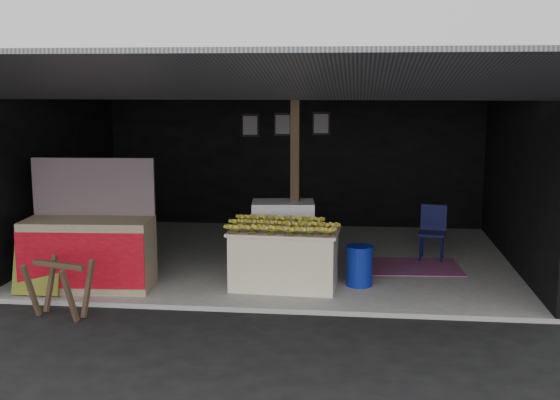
# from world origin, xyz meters

# --- Properties ---
(ground) EXTENTS (80.00, 80.00, 0.00)m
(ground) POSITION_xyz_m (0.00, 0.00, 0.00)
(ground) COLOR black
(ground) RESTS_ON ground
(concrete_slab) EXTENTS (7.00, 5.00, 0.06)m
(concrete_slab) POSITION_xyz_m (0.00, 2.50, 0.03)
(concrete_slab) COLOR gray
(concrete_slab) RESTS_ON ground
(shophouse) EXTENTS (7.40, 7.29, 3.02)m
(shophouse) POSITION_xyz_m (0.00, 2.82, 2.10)
(shophouse) COLOR black
(shophouse) RESTS_ON ground
(banana_table) EXTENTS (1.43, 0.93, 0.76)m
(banana_table) POSITION_xyz_m (0.26, 0.92, 0.44)
(banana_table) COLOR silver
(banana_table) RESTS_ON concrete_slab
(banana_pile) EXTENTS (1.31, 0.83, 0.15)m
(banana_pile) POSITION_xyz_m (0.26, 0.92, 0.90)
(banana_pile) COLOR gold
(banana_pile) RESTS_ON banana_table
(white_crate) EXTENTS (0.93, 0.68, 0.97)m
(white_crate) POSITION_xyz_m (0.14, 1.84, 0.54)
(white_crate) COLOR white
(white_crate) RESTS_ON concrete_slab
(neighbor_stall) EXTENTS (1.65, 0.83, 1.66)m
(neighbor_stall) POSITION_xyz_m (-2.24, 0.59, 0.56)
(neighbor_stall) COLOR #998466
(neighbor_stall) RESTS_ON concrete_slab
(green_signboard) EXTENTS (0.60, 0.27, 0.88)m
(green_signboard) POSITION_xyz_m (-2.78, 0.26, 0.51)
(green_signboard) COLOR black
(green_signboard) RESTS_ON concrete_slab
(sawhorse) EXTENTS (0.73, 0.72, 0.66)m
(sawhorse) POSITION_xyz_m (-2.20, -0.41, 0.42)
(sawhorse) COLOR #453322
(sawhorse) RESTS_ON ground
(water_barrel) EXTENTS (0.34, 0.34, 0.50)m
(water_barrel) POSITION_xyz_m (1.22, 1.09, 0.31)
(water_barrel) COLOR navy
(water_barrel) RESTS_ON concrete_slab
(plastic_chair) EXTENTS (0.45, 0.45, 0.81)m
(plastic_chair) POSITION_xyz_m (2.31, 2.64, 0.54)
(plastic_chair) COLOR #090A34
(plastic_chair) RESTS_ON concrete_slab
(magenta_rug) EXTENTS (1.57, 1.11, 0.01)m
(magenta_rug) POSITION_xyz_m (1.91, 2.11, 0.07)
(magenta_rug) COLOR #731958
(magenta_rug) RESTS_ON concrete_slab
(picture_frames) EXTENTS (1.62, 0.04, 0.46)m
(picture_frames) POSITION_xyz_m (-0.17, 4.89, 1.93)
(picture_frames) COLOR black
(picture_frames) RESTS_ON shophouse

